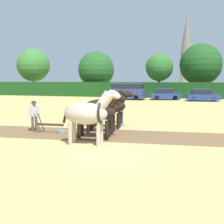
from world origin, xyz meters
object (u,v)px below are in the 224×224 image
object	(u,v)px
parked_van	(128,91)
parked_car_center_left	(202,95)
plow	(53,127)
tree_left	(96,70)
church_spire	(186,49)
draft_horse_lead_left	(88,113)
draft_horse_trail_left	(103,108)
tree_center_left	(159,68)
draft_horse_lead_right	(96,112)
tree_far_left	(33,65)
parked_car_left	(165,94)
farmer_beside_team	(122,109)
draft_horse_trail_right	(108,106)
farmer_at_plow	(34,114)
tree_center	(201,65)

from	to	relation	value
parked_van	parked_car_center_left	bearing A→B (deg)	3.48
plow	parked_car_center_left	bearing A→B (deg)	66.27
tree_left	church_spire	distance (m)	41.23
draft_horse_lead_left	draft_horse_trail_left	world-z (taller)	draft_horse_lead_left
tree_left	tree_center_left	distance (m)	11.34
draft_horse_lead_right	draft_horse_trail_left	distance (m)	1.46
tree_far_left	parked_car_left	distance (m)	27.06
tree_left	tree_center_left	bearing A→B (deg)	-7.40
tree_center_left	parked_van	distance (m)	9.16
draft_horse_lead_right	parked_car_center_left	world-z (taller)	draft_horse_lead_right
farmer_beside_team	draft_horse_trail_right	bearing A→B (deg)	-130.82
draft_horse_trail_right	plow	xyz separation A→B (m)	(-2.43, -2.38, -0.99)
plow	parked_car_center_left	world-z (taller)	parked_car_center_left
plow	draft_horse_trail_right	bearing A→B (deg)	40.08
draft_horse_trail_right	farmer_beside_team	distance (m)	1.70
parked_van	parked_car_center_left	xyz separation A→B (m)	(9.98, -0.23, -0.39)
farmer_beside_team	draft_horse_lead_left	bearing A→B (deg)	-116.80
parked_car_center_left	farmer_beside_team	bearing A→B (deg)	-112.31
draft_horse_trail_left	plow	size ratio (longest dim) A/B	1.58
draft_horse_lead_left	plow	size ratio (longest dim) A/B	1.60
draft_horse_lead_right	parked_car_left	world-z (taller)	draft_horse_lead_right
draft_horse_lead_left	draft_horse_trail_right	bearing A→B (deg)	90.08
tree_center_left	farmer_beside_team	world-z (taller)	tree_center_left
draft_horse_trail_right	parked_car_center_left	world-z (taller)	draft_horse_trail_right
tree_left	farmer_at_plow	size ratio (longest dim) A/B	4.52
tree_far_left	parked_van	size ratio (longest dim) A/B	1.70
draft_horse_trail_right	farmer_beside_team	bearing A→B (deg)	70.79
tree_far_left	draft_horse_lead_right	world-z (taller)	tree_far_left
plow	farmer_beside_team	world-z (taller)	farmer_beside_team
draft_horse_lead_left	parked_car_left	xyz separation A→B (m)	(0.98, 27.74, -0.64)
parked_van	tree_far_left	bearing A→B (deg)	160.41
farmer_at_plow	parked_van	xyz separation A→B (m)	(-0.12, 24.73, 0.16)
church_spire	parked_car_center_left	world-z (taller)	church_spire
tree_center	farmer_beside_team	world-z (taller)	tree_center
draft_horse_lead_left	plow	xyz separation A→B (m)	(-2.77, 1.98, -1.08)
tree_center	farmer_at_plow	xyz separation A→B (m)	(-9.81, -34.03, -4.16)
draft_horse_trail_left	parked_van	xyz separation A→B (m)	(-3.88, 23.96, -0.20)
parked_van	tree_center_left	bearing A→B (deg)	70.31
draft_horse_trail_right	tree_left	bearing A→B (deg)	105.58
draft_horse_trail_right	farmer_at_plow	xyz separation A→B (m)	(-3.64, -2.23, -0.32)
draft_horse_lead_left	tree_center_left	bearing A→B (deg)	86.59
plow	tree_center_left	bearing A→B (deg)	81.79
tree_center_left	farmer_at_plow	xyz separation A→B (m)	(-3.38, -32.42, -3.70)
tree_far_left	tree_center	world-z (taller)	tree_far_left
plow	parked_car_center_left	size ratio (longest dim) A/B	0.41
tree_far_left	parked_car_center_left	xyz separation A→B (m)	(30.23, -9.42, -4.67)
draft_horse_lead_right	plow	world-z (taller)	draft_horse_lead_right
farmer_beside_team	tree_left	bearing A→B (deg)	85.64
parked_van	farmer_at_plow	bearing A→B (deg)	-84.90
tree_center_left	tree_center	distance (m)	6.64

